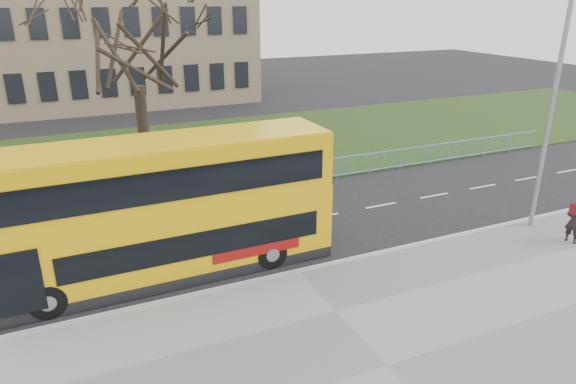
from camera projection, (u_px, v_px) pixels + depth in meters
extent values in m
plane|color=black|center=(281.00, 255.00, 18.69)|extent=(120.00, 120.00, 0.00)
cube|color=slate|center=(387.00, 367.00, 12.91)|extent=(80.00, 10.50, 0.12)
cube|color=#949497|center=(299.00, 273.00, 17.35)|extent=(80.00, 0.20, 0.14)
cube|color=#203513|center=(187.00, 152.00, 30.88)|extent=(80.00, 15.40, 0.08)
cube|color=#7C674F|center=(66.00, 19.00, 44.15)|extent=(30.00, 15.00, 14.00)
cube|color=#EDB30A|center=(170.00, 235.00, 17.08)|extent=(10.92, 2.72, 2.02)
cube|color=#EDB30A|center=(167.00, 202.00, 16.65)|extent=(10.92, 2.72, 0.35)
cube|color=#EDB30A|center=(164.00, 170.00, 16.27)|extent=(10.86, 2.67, 1.81)
cube|color=black|center=(199.00, 245.00, 16.18)|extent=(8.40, 0.14, 0.88)
cube|color=black|center=(174.00, 185.00, 15.21)|extent=(10.01, 0.16, 0.98)
cylinder|color=black|center=(48.00, 301.00, 14.86)|extent=(1.08, 0.30, 1.08)
cylinder|color=black|center=(271.00, 254.00, 17.62)|extent=(1.08, 0.30, 1.08)
imported|color=black|center=(574.00, 222.00, 19.14)|extent=(0.59, 0.70, 1.64)
cylinder|color=gray|center=(550.00, 116.00, 19.25)|extent=(0.18, 0.18, 8.96)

